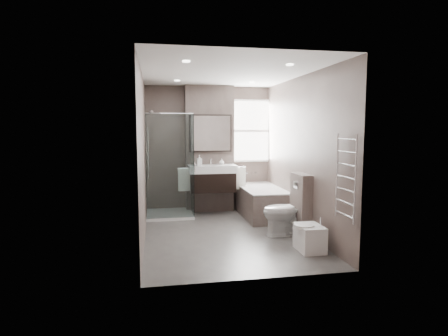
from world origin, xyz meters
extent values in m
cube|color=#474442|center=(0.00, 0.00, -0.03)|extent=(2.65, 3.85, 0.05)
cube|color=silver|center=(0.00, 0.00, 2.62)|extent=(2.65, 3.85, 0.05)
cube|color=brown|center=(0.00, 1.92, 1.30)|extent=(2.65, 0.05, 2.60)
cube|color=brown|center=(0.00, -1.92, 1.30)|extent=(2.65, 0.05, 2.60)
cube|color=brown|center=(-1.32, 0.00, 1.30)|extent=(0.05, 3.85, 2.60)
cube|color=brown|center=(1.32, 0.00, 1.30)|extent=(0.05, 3.85, 2.60)
cube|color=brown|center=(0.00, 1.77, 1.30)|extent=(1.00, 0.25, 2.60)
cube|color=black|center=(0.00, 1.42, 0.66)|extent=(0.90, 0.45, 0.38)
cube|color=white|center=(0.00, 1.42, 0.92)|extent=(0.95, 0.47, 0.15)
cylinder|color=silver|center=(0.00, 1.59, 1.06)|extent=(0.03, 0.03, 0.12)
cylinder|color=silver|center=(0.00, 1.53, 1.11)|extent=(0.02, 0.12, 0.02)
cube|color=black|center=(0.00, 1.62, 1.63)|extent=(0.86, 0.06, 0.76)
cube|color=white|center=(0.00, 1.58, 1.63)|extent=(0.80, 0.02, 0.70)
cube|color=silver|center=(-0.56, 1.40, 0.72)|extent=(0.24, 0.06, 0.44)
cube|color=silver|center=(0.56, 1.40, 0.72)|extent=(0.24, 0.06, 0.44)
cube|color=white|center=(-0.85, 1.45, 0.03)|extent=(0.90, 0.90, 0.06)
cube|color=white|center=(-0.85, 1.01, 1.03)|extent=(0.88, 0.01, 1.94)
cube|color=white|center=(-0.41, 1.45, 1.03)|extent=(0.01, 0.88, 1.94)
cylinder|color=silver|center=(-1.25, 1.45, 1.25)|extent=(0.02, 0.02, 1.00)
cube|color=brown|center=(0.93, 1.10, 0.28)|extent=(0.75, 1.60, 0.55)
cube|color=white|center=(0.93, 1.10, 0.56)|extent=(0.75, 1.60, 0.03)
cube|color=white|center=(0.93, 1.10, 0.49)|extent=(0.61, 1.42, 0.12)
cube|color=white|center=(0.90, 1.88, 1.67)|extent=(0.98, 0.04, 1.33)
cube|color=white|center=(0.90, 1.85, 1.67)|extent=(0.90, 0.01, 1.25)
cube|color=white|center=(0.90, 1.85, 1.68)|extent=(0.90, 0.01, 0.05)
imported|color=white|center=(0.97, -0.25, 0.40)|extent=(0.80, 0.47, 0.79)
cube|color=brown|center=(1.21, -0.25, 0.50)|extent=(0.18, 0.55, 1.00)
cube|color=silver|center=(1.11, -0.25, 0.82)|extent=(0.01, 0.16, 0.11)
cube|color=white|center=(1.02, -1.07, 0.18)|extent=(0.33, 0.46, 0.37)
cylinder|color=white|center=(0.93, -1.07, 0.36)|extent=(0.28, 0.28, 0.05)
cylinder|color=silver|center=(1.18, -1.07, 0.43)|extent=(0.02, 0.02, 0.10)
cylinder|color=silver|center=(1.25, -1.83, 1.12)|extent=(0.03, 0.03, 1.10)
cylinder|color=silver|center=(1.25, -1.37, 1.12)|extent=(0.03, 0.03, 1.10)
cube|color=silver|center=(1.25, -1.60, 1.12)|extent=(0.02, 0.46, 1.00)
imported|color=white|center=(-0.26, 1.41, 1.10)|extent=(0.09, 0.09, 0.21)
imported|color=white|center=(0.21, 1.48, 1.06)|extent=(0.09, 0.09, 0.12)
camera|label=1|loc=(-1.12, -5.92, 1.74)|focal=30.00mm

